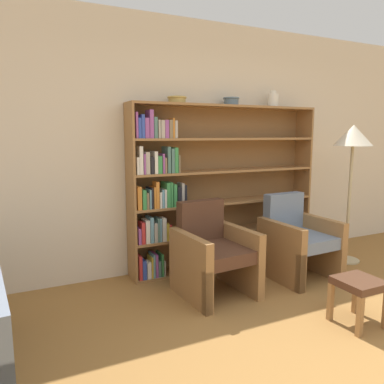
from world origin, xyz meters
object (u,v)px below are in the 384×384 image
at_px(bookshelf, 208,187).
at_px(armchair_leather, 213,253).
at_px(vase_tall, 273,100).
at_px(footstool, 359,288).
at_px(bowl_stoneware, 231,101).
at_px(armchair_cushioned, 297,240).
at_px(floor_lamp, 353,143).
at_px(bowl_cream, 177,99).

relative_size(bookshelf, armchair_leather, 2.60).
height_order(vase_tall, footstool, vase_tall).
xyz_separation_m(bowl_stoneware, armchair_cushioned, (0.46, -0.64, -1.49)).
bearing_deg(footstool, floor_lamp, 45.24).
distance_m(bowl_cream, armchair_cushioned, 1.96).
distance_m(bowl_cream, bowl_stoneware, 0.66).
distance_m(vase_tall, armchair_leather, 2.01).
height_order(vase_tall, armchair_leather, vase_tall).
height_order(bowl_stoneware, armchair_cushioned, bowl_stoneware).
bearing_deg(bowl_stoneware, footstool, -83.72).
relative_size(bowl_stoneware, armchair_cushioned, 0.21).
xyz_separation_m(bookshelf, footstool, (0.47, -1.70, -0.62)).
relative_size(bowl_cream, bowl_stoneware, 1.12).
distance_m(bookshelf, vase_tall, 1.31).
bearing_deg(armchair_cushioned, bookshelf, -44.01).
bearing_deg(footstool, armchair_cushioned, 75.21).
height_order(armchair_leather, armchair_cushioned, same).
bearing_deg(bowl_stoneware, bookshelf, 176.57).
bearing_deg(armchair_leather, armchair_cushioned, 175.77).
bearing_deg(floor_lamp, armchair_cushioned, -172.64).
xyz_separation_m(bowl_cream, floor_lamp, (1.98, -0.53, -0.46)).
bearing_deg(floor_lamp, vase_tall, 144.81).
distance_m(bowl_cream, armchair_leather, 1.62).
bearing_deg(vase_tall, footstool, -102.99).
bearing_deg(footstool, armchair_leather, 126.07).
height_order(bowl_cream, footstool, bowl_cream).
xyz_separation_m(vase_tall, armchair_leather, (-1.15, -0.64, -1.52)).
distance_m(armchair_leather, floor_lamp, 2.16).
distance_m(vase_tall, armchair_cushioned, 1.66).
distance_m(bookshelf, floor_lamp, 1.77).
bearing_deg(armchair_cushioned, footstool, 72.88).
xyz_separation_m(armchair_leather, floor_lamp, (1.90, 0.11, 1.03)).
xyz_separation_m(bookshelf, bowl_cream, (-0.37, -0.02, 0.95)).
distance_m(bowl_stoneware, floor_lamp, 1.50).
bearing_deg(bowl_cream, bowl_stoneware, 0.00).
bearing_deg(bowl_cream, armchair_leather, -82.50).
height_order(floor_lamp, footstool, floor_lamp).
xyz_separation_m(bookshelf, vase_tall, (0.86, -0.02, 0.99)).
bearing_deg(bookshelf, armchair_leather, -113.69).
bearing_deg(armchair_cushioned, vase_tall, -102.35).
xyz_separation_m(bowl_stoneware, vase_tall, (0.57, -0.00, 0.03)).
bearing_deg(bowl_cream, footstool, -63.42).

